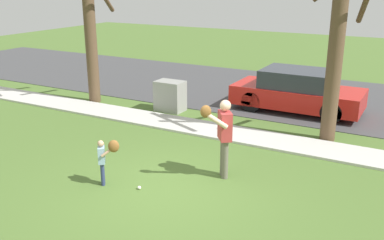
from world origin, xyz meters
name	(u,v)px	position (x,y,z in m)	size (l,w,h in m)	color
ground_plane	(236,137)	(0.00, 3.50, 0.00)	(48.00, 48.00, 0.00)	#4C6B2D
sidewalk_strip	(238,134)	(0.00, 3.60, 0.03)	(36.00, 1.20, 0.06)	beige
road_surface	(292,95)	(0.00, 8.60, 0.01)	(36.00, 6.80, 0.02)	#424244
person_adult	(223,131)	(0.72, 1.03, 1.05)	(0.55, 0.85, 1.70)	#6B6656
person_child	(105,155)	(-1.19, -0.47, 0.66)	(0.55, 0.30, 1.02)	navy
baseball	(139,188)	(-0.49, -0.31, 0.04)	(0.07, 0.07, 0.07)	white
utility_cabinet	(170,96)	(-2.85, 4.74, 0.49)	(0.90, 0.62, 0.97)	gray
street_tree_near	(338,30)	(2.19, 4.42, 2.86)	(1.85, 1.88, 5.38)	brown
street_tree_far	(89,17)	(-5.70, 4.41, 2.86)	(1.85, 1.88, 5.39)	brown
parked_hatchback_red	(298,91)	(0.74, 6.64, 0.66)	(4.00, 1.75, 1.33)	red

